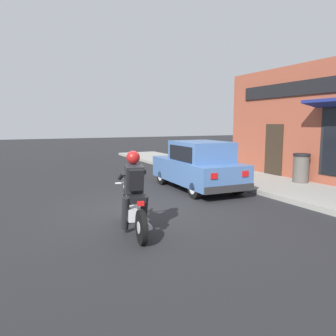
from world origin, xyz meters
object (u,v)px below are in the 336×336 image
object	(u,v)px
trash_bin	(301,168)
fire_hydrant	(216,161)
motorcycle_with_rider	(134,199)
car_hatchback	(198,166)

from	to	relation	value
trash_bin	fire_hydrant	xyz separation A→B (m)	(-1.10, 3.44, -0.06)
motorcycle_with_rider	fire_hydrant	xyz separation A→B (m)	(5.65, 5.42, -0.11)
motorcycle_with_rider	trash_bin	bearing A→B (deg)	16.39
motorcycle_with_rider	trash_bin	size ratio (longest dim) A/B	2.05
motorcycle_with_rider	fire_hydrant	world-z (taller)	motorcycle_with_rider
motorcycle_with_rider	trash_bin	xyz separation A→B (m)	(6.75, 1.98, -0.04)
fire_hydrant	car_hatchback	bearing A→B (deg)	-134.64
motorcycle_with_rider	fire_hydrant	distance (m)	7.83
motorcycle_with_rider	car_hatchback	size ratio (longest dim) A/B	0.52
car_hatchback	fire_hydrant	xyz separation A→B (m)	(2.32, 2.35, -0.19)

